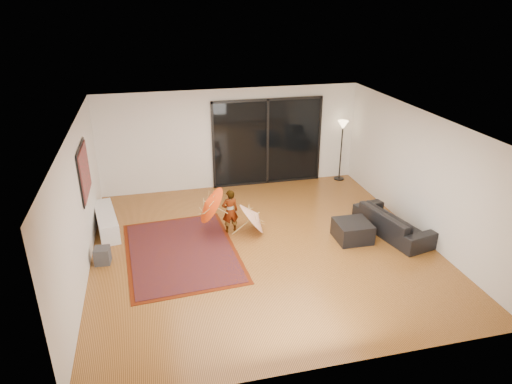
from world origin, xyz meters
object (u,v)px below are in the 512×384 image
object	(u,v)px
ottoman	(353,231)
sofa	(393,222)
child	(230,211)
media_console	(106,221)

from	to	relation	value
ottoman	sofa	bearing A→B (deg)	2.12
sofa	child	world-z (taller)	child
media_console	child	world-z (taller)	child
media_console	child	bearing A→B (deg)	-24.44
sofa	child	size ratio (longest dim) A/B	1.92
ottoman	child	distance (m)	2.71
sofa	ottoman	xyz separation A→B (m)	(-0.98, -0.04, -0.08)
media_console	sofa	world-z (taller)	sofa
child	ottoman	bearing A→B (deg)	151.94
media_console	ottoman	distance (m)	5.49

